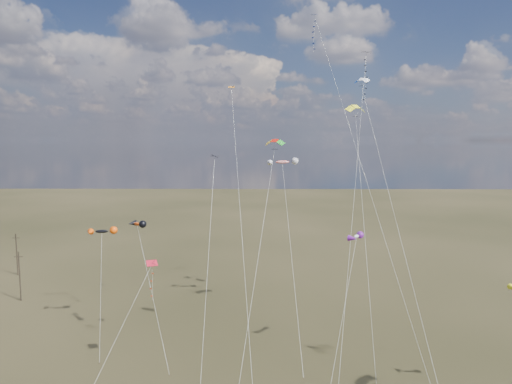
{
  "coord_description": "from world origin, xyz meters",
  "views": [
    {
      "loc": [
        0.69,
        -40.47,
        25.63
      ],
      "look_at": [
        0.0,
        18.0,
        19.0
      ],
      "focal_mm": 32.0,
      "sensor_mm": 36.0,
      "label": 1
    }
  ],
  "objects_px": {
    "parafoil_yellow": "(356,108)",
    "novelty_black_orange": "(102,232)",
    "utility_pole_far": "(17,254)",
    "diamond_black_high": "(364,90)",
    "utility_pole_near": "(20,276)"
  },
  "relations": [
    {
      "from": "utility_pole_near",
      "to": "utility_pole_far",
      "type": "bearing_deg",
      "value": 119.74
    },
    {
      "from": "utility_pole_far",
      "to": "parafoil_yellow",
      "type": "height_order",
      "value": "parafoil_yellow"
    },
    {
      "from": "novelty_black_orange",
      "to": "parafoil_yellow",
      "type": "bearing_deg",
      "value": -0.87
    },
    {
      "from": "parafoil_yellow",
      "to": "diamond_black_high",
      "type": "bearing_deg",
      "value": 59.43
    },
    {
      "from": "utility_pole_far",
      "to": "novelty_black_orange",
      "type": "distance_m",
      "value": 35.88
    },
    {
      "from": "diamond_black_high",
      "to": "parafoil_yellow",
      "type": "bearing_deg",
      "value": -120.57
    },
    {
      "from": "utility_pole_near",
      "to": "diamond_black_high",
      "type": "relative_size",
      "value": 0.21
    },
    {
      "from": "utility_pole_near",
      "to": "novelty_black_orange",
      "type": "relative_size",
      "value": 0.57
    },
    {
      "from": "utility_pole_near",
      "to": "diamond_black_high",
      "type": "height_order",
      "value": "diamond_black_high"
    },
    {
      "from": "utility_pole_near",
      "to": "parafoil_yellow",
      "type": "distance_m",
      "value": 58.03
    },
    {
      "from": "parafoil_yellow",
      "to": "novelty_black_orange",
      "type": "height_order",
      "value": "parafoil_yellow"
    },
    {
      "from": "diamond_black_high",
      "to": "parafoil_yellow",
      "type": "relative_size",
      "value": 1.23
    },
    {
      "from": "parafoil_yellow",
      "to": "utility_pole_near",
      "type": "bearing_deg",
      "value": 168.37
    },
    {
      "from": "utility_pole_far",
      "to": "novelty_black_orange",
      "type": "bearing_deg",
      "value": -43.74
    },
    {
      "from": "utility_pole_far",
      "to": "diamond_black_high",
      "type": "relative_size",
      "value": 0.21
    }
  ]
}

